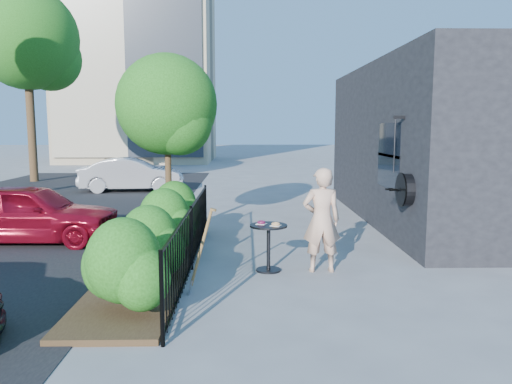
{
  "coord_description": "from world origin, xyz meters",
  "views": [
    {
      "loc": [
        -0.58,
        -8.27,
        2.41
      ],
      "look_at": [
        -0.39,
        1.01,
        1.2
      ],
      "focal_mm": 35.0,
      "sensor_mm": 36.0,
      "label": 1
    }
  ],
  "objects_px": {
    "woman": "(322,220)",
    "shovel": "(199,256)",
    "street_tree_far": "(28,45)",
    "car_silver": "(132,175)",
    "patio_tree": "(170,111)",
    "cafe_table": "(269,239)",
    "car_red": "(30,213)"
  },
  "relations": [
    {
      "from": "woman",
      "to": "shovel",
      "type": "bearing_deg",
      "value": 27.92
    },
    {
      "from": "street_tree_far",
      "to": "car_silver",
      "type": "xyz_separation_m",
      "value": [
        5.07,
        -3.47,
        -5.29
      ]
    },
    {
      "from": "patio_tree",
      "to": "woman",
      "type": "height_order",
      "value": "patio_tree"
    },
    {
      "from": "cafe_table",
      "to": "car_red",
      "type": "distance_m",
      "value": 5.38
    },
    {
      "from": "woman",
      "to": "car_red",
      "type": "height_order",
      "value": "woman"
    },
    {
      "from": "patio_tree",
      "to": "car_red",
      "type": "bearing_deg",
      "value": -167.18
    },
    {
      "from": "woman",
      "to": "shovel",
      "type": "height_order",
      "value": "woman"
    },
    {
      "from": "cafe_table",
      "to": "car_red",
      "type": "relative_size",
      "value": 0.23
    },
    {
      "from": "street_tree_far",
      "to": "patio_tree",
      "type": "bearing_deg",
      "value": -55.49
    },
    {
      "from": "patio_tree",
      "to": "car_silver",
      "type": "relative_size",
      "value": 1.03
    },
    {
      "from": "street_tree_far",
      "to": "car_red",
      "type": "xyz_separation_m",
      "value": [
        4.83,
        -11.85,
        -5.29
      ]
    },
    {
      "from": "car_silver",
      "to": "woman",
      "type": "bearing_deg",
      "value": -157.65
    },
    {
      "from": "patio_tree",
      "to": "shovel",
      "type": "relative_size",
      "value": 3.05
    },
    {
      "from": "patio_tree",
      "to": "street_tree_far",
      "type": "bearing_deg",
      "value": 124.51
    },
    {
      "from": "shovel",
      "to": "car_red",
      "type": "relative_size",
      "value": 0.35
    },
    {
      "from": "street_tree_far",
      "to": "shovel",
      "type": "relative_size",
      "value": 6.4
    },
    {
      "from": "patio_tree",
      "to": "car_silver",
      "type": "bearing_deg",
      "value": 108.8
    },
    {
      "from": "woman",
      "to": "shovel",
      "type": "xyz_separation_m",
      "value": [
        -1.93,
        -1.1,
        -0.31
      ]
    },
    {
      "from": "cafe_table",
      "to": "patio_tree",
      "type": "bearing_deg",
      "value": 125.47
    },
    {
      "from": "shovel",
      "to": "street_tree_far",
      "type": "bearing_deg",
      "value": 119.75
    },
    {
      "from": "shovel",
      "to": "car_silver",
      "type": "xyz_separation_m",
      "value": [
        -3.61,
        11.73,
        0.06
      ]
    },
    {
      "from": "shovel",
      "to": "patio_tree",
      "type": "bearing_deg",
      "value": 103.82
    },
    {
      "from": "cafe_table",
      "to": "woman",
      "type": "height_order",
      "value": "woman"
    },
    {
      "from": "street_tree_far",
      "to": "woman",
      "type": "distance_m",
      "value": 18.35
    },
    {
      "from": "woman",
      "to": "car_silver",
      "type": "relative_size",
      "value": 0.46
    },
    {
      "from": "cafe_table",
      "to": "woman",
      "type": "xyz_separation_m",
      "value": [
        0.88,
        -0.03,
        0.33
      ]
    },
    {
      "from": "car_red",
      "to": "car_silver",
      "type": "bearing_deg",
      "value": -0.18
    },
    {
      "from": "shovel",
      "to": "car_red",
      "type": "distance_m",
      "value": 5.1
    },
    {
      "from": "patio_tree",
      "to": "car_red",
      "type": "xyz_separation_m",
      "value": [
        -2.87,
        -0.65,
        -2.14
      ]
    },
    {
      "from": "street_tree_far",
      "to": "cafe_table",
      "type": "xyz_separation_m",
      "value": [
        9.74,
        -14.06,
        -5.37
      ]
    },
    {
      "from": "car_red",
      "to": "patio_tree",
      "type": "bearing_deg",
      "value": -75.74
    },
    {
      "from": "shovel",
      "to": "car_silver",
      "type": "bearing_deg",
      "value": 107.13
    }
  ]
}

